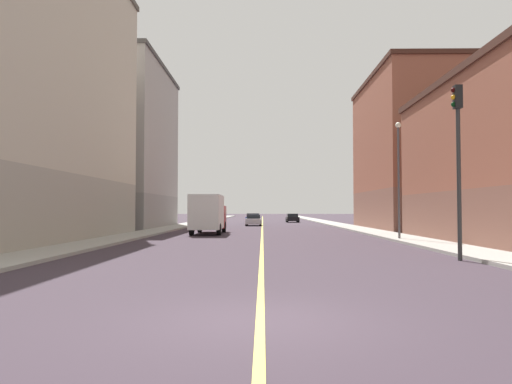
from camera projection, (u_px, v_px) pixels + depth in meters
name	position (u px, v px, depth m)	size (l,w,h in m)	color
ground_plane	(260.00, 321.00, 8.45)	(400.00, 400.00, 0.00)	#372C36
sidewalk_left	(340.00, 225.00, 57.29)	(2.61, 168.00, 0.15)	#9E9B93
sidewalk_right	(185.00, 225.00, 57.55)	(2.61, 168.00, 0.15)	#9E9B93
lane_center_stripe	(262.00, 226.00, 57.41)	(0.16, 154.00, 0.01)	#E5D14C
building_left_mid	(422.00, 153.00, 47.46)	(10.63, 17.36, 15.01)	brown
building_right_midblock	(116.00, 147.00, 51.86)	(10.63, 17.43, 17.38)	gray
traffic_light_left_near	(458.00, 148.00, 18.50)	(0.40, 0.32, 6.73)	#2D2D2D
street_lamp_left_near	(399.00, 168.00, 30.18)	(0.36, 0.36, 7.28)	#4C4C51
car_black	(292.00, 218.00, 72.68)	(1.91, 4.09, 1.31)	black
car_blue	(253.00, 219.00, 65.52)	(2.04, 4.40, 1.41)	#23389E
car_silver	(254.00, 220.00, 57.97)	(1.89, 4.43, 1.31)	silver
box_truck	(208.00, 214.00, 38.29)	(2.36, 7.58, 3.06)	maroon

